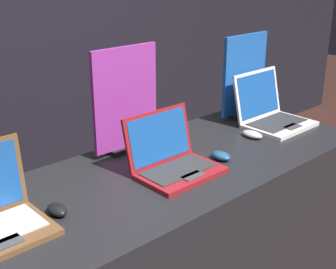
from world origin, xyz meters
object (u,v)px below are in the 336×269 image
at_px(promo_stand_middle, 126,103).
at_px(laptop_back, 271,113).
at_px(laptop_middle, 172,159).
at_px(mouse_middle, 221,156).
at_px(mouse_back, 252,134).
at_px(mouse_front, 57,210).
at_px(promo_stand_back, 244,78).

xyz_separation_m(promo_stand_middle, laptop_back, (0.79, -0.23, -0.17)).
distance_m(laptop_middle, promo_stand_middle, 0.35).
height_order(laptop_middle, laptop_back, laptop_back).
xyz_separation_m(mouse_middle, promo_stand_middle, (-0.24, 0.36, 0.21)).
distance_m(laptop_middle, mouse_back, 0.56).
xyz_separation_m(mouse_middle, laptop_back, (0.55, 0.13, 0.04)).
bearing_deg(promo_stand_middle, mouse_front, -151.34).
distance_m(promo_stand_middle, promo_stand_back, 0.79).
bearing_deg(laptop_back, mouse_front, -177.33).
height_order(mouse_front, laptop_middle, laptop_middle).
height_order(laptop_middle, promo_stand_middle, promo_stand_middle).
xyz_separation_m(promo_stand_middle, promo_stand_back, (0.79, -0.04, -0.01)).
xyz_separation_m(laptop_back, promo_stand_back, (0.00, 0.19, 0.15)).
distance_m(promo_stand_middle, laptop_back, 0.83).
relative_size(promo_stand_middle, mouse_back, 4.21).
distance_m(mouse_front, promo_stand_back, 1.35).
distance_m(mouse_front, laptop_middle, 0.53).
height_order(mouse_middle, mouse_back, mouse_middle).
xyz_separation_m(promo_stand_middle, mouse_back, (0.56, -0.29, -0.21)).
xyz_separation_m(laptop_middle, mouse_middle, (0.24, -0.06, -0.04)).
distance_m(mouse_middle, mouse_back, 0.33).
relative_size(laptop_middle, mouse_back, 3.00).
xyz_separation_m(laptop_back, mouse_back, (-0.23, -0.06, -0.05)).
distance_m(mouse_front, mouse_back, 1.09).
bearing_deg(mouse_front, promo_stand_middle, 28.66).
xyz_separation_m(mouse_front, promo_stand_back, (1.32, 0.25, 0.20)).
bearing_deg(promo_stand_back, laptop_back, -90.00).
height_order(mouse_middle, promo_stand_middle, promo_stand_middle).
height_order(mouse_front, mouse_middle, same).
xyz_separation_m(mouse_front, promo_stand_middle, (0.53, 0.29, 0.21)).
relative_size(mouse_front, laptop_middle, 0.27).
xyz_separation_m(mouse_front, laptop_back, (1.32, 0.06, 0.04)).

